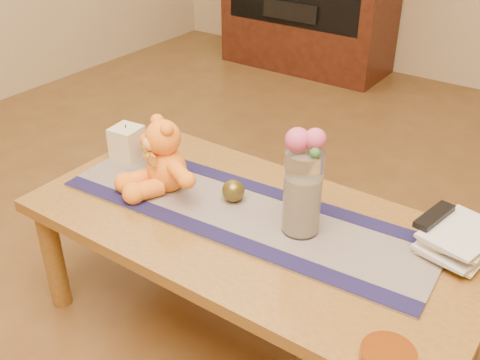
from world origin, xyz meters
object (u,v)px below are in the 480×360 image
Objects in this scene: bronze_ball at (233,191)px; amber_dish at (388,356)px; teddy_bear at (166,155)px; tv_remote at (434,216)px; pillar_candle at (127,143)px; book_bottom at (432,236)px; glass_vase at (303,192)px.

amber_dish is (0.66, -0.33, -0.03)m from bronze_ball.
tv_remote is (0.82, 0.22, -0.04)m from teddy_bear.
tv_remote is at bearing 7.92° from pillar_candle.
tv_remote is (-0.00, -0.01, 0.07)m from book_bottom.
tv_remote is at bearing 15.88° from bronze_ball.
tv_remote is (0.58, 0.17, 0.04)m from bronze_ball.
pillar_candle is 0.74× the size of tv_remote.
teddy_bear is 0.25m from bronze_ball.
glass_vase reaches higher than bronze_ball.
amber_dish is (1.14, -0.34, -0.05)m from pillar_candle.
teddy_bear reaches higher than book_bottom.
teddy_bear is 0.27m from pillar_candle.
bronze_ball is at bearing 153.67° from amber_dish.
teddy_bear is 1.31× the size of glass_vase.
tv_remote reaches higher than bronze_ball.
tv_remote is 1.29× the size of amber_dish.
amber_dish is (0.89, -0.27, -0.11)m from teddy_bear.
book_bottom is (1.07, 0.16, -0.06)m from pillar_candle.
bronze_ball is at bearing -153.69° from tv_remote.
amber_dish is at bearing -74.21° from book_bottom.
teddy_bear is at bearing -157.05° from book_bottom.
amber_dish is (0.40, -0.31, -0.12)m from glass_vase.
glass_vase reaches higher than teddy_bear.
teddy_bear is at bearing -175.84° from glass_vase.
glass_vase is (0.74, -0.03, 0.07)m from pillar_candle.
book_bottom is at bearing 40.26° from teddy_bear.
glass_vase reaches higher than amber_dish.
book_bottom is at bearing 30.18° from glass_vase.
tv_remote is at bearing 98.73° from amber_dish.
tv_remote reaches higher than amber_dish.
bronze_ball reaches higher than book_bottom.
teddy_bear is at bearing -154.66° from tv_remote.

